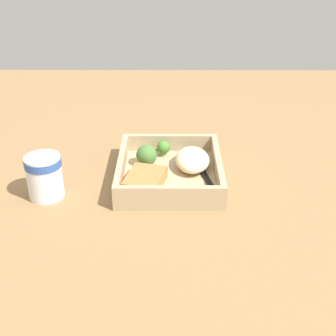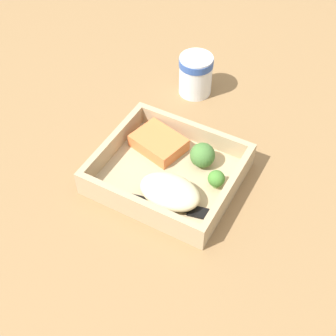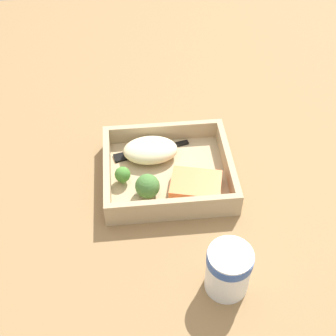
% 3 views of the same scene
% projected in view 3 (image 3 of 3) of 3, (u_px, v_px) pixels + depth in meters
% --- Properties ---
extents(ground_plane, '(1.60, 1.60, 0.02)m').
position_uv_depth(ground_plane, '(168.00, 181.00, 0.93)').
color(ground_plane, olive).
extents(takeout_tray, '(0.25, 0.22, 0.01)m').
position_uv_depth(takeout_tray, '(168.00, 175.00, 0.92)').
color(takeout_tray, tan).
rests_on(takeout_tray, ground_plane).
extents(tray_rim, '(0.25, 0.22, 0.04)m').
position_uv_depth(tray_rim, '(168.00, 166.00, 0.90)').
color(tray_rim, tan).
rests_on(tray_rim, takeout_tray).
extents(salmon_fillet, '(0.11, 0.09, 0.03)m').
position_uv_depth(salmon_fillet, '(196.00, 186.00, 0.87)').
color(salmon_fillet, orange).
rests_on(salmon_fillet, takeout_tray).
extents(mashed_potatoes, '(0.11, 0.07, 0.04)m').
position_uv_depth(mashed_potatoes, '(150.00, 150.00, 0.93)').
color(mashed_potatoes, beige).
rests_on(mashed_potatoes, takeout_tray).
extents(broccoli_floret_1, '(0.03, 0.03, 0.04)m').
position_uv_depth(broccoli_floret_1, '(123.00, 175.00, 0.88)').
color(broccoli_floret_1, '#799B58').
rests_on(broccoli_floret_1, takeout_tray).
extents(broccoli_floret_2, '(0.05, 0.05, 0.05)m').
position_uv_depth(broccoli_floret_2, '(147.00, 186.00, 0.86)').
color(broccoli_floret_2, '#88AC66').
rests_on(broccoli_floret_2, takeout_tray).
extents(fork, '(0.16, 0.05, 0.00)m').
position_uv_depth(fork, '(147.00, 151.00, 0.96)').
color(fork, black).
rests_on(fork, takeout_tray).
extents(paper_cup, '(0.07, 0.07, 0.09)m').
position_uv_depth(paper_cup, '(229.00, 268.00, 0.72)').
color(paper_cup, white).
rests_on(paper_cup, ground_plane).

